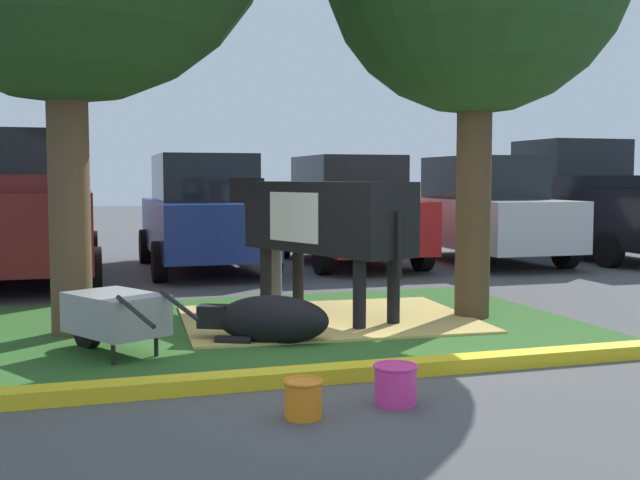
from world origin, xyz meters
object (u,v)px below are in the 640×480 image
at_px(bucket_orange, 303,398).
at_px(bucket_pink, 395,383).
at_px(wheelbarrow, 114,315).
at_px(sedan_silver, 482,211).
at_px(pickup_truck_black, 594,202).
at_px(sedan_red, 347,212).
at_px(cow_holstein, 320,218).
at_px(pickup_truck_maroon, 27,209).
at_px(calf_lying, 269,320).
at_px(person_handler, 272,242).
at_px(sedan_blue, 204,214).

distance_m(bucket_orange, bucket_pink, 0.73).
bearing_deg(wheelbarrow, sedan_silver, 41.01).
distance_m(bucket_pink, pickup_truck_black, 11.84).
xyz_separation_m(wheelbarrow, bucket_pink, (1.85, -2.13, -0.24)).
xyz_separation_m(wheelbarrow, sedan_silver, (7.13, 6.20, 0.60)).
bearing_deg(sedan_red, cow_holstein, -112.35).
relative_size(wheelbarrow, pickup_truck_maroon, 0.28).
xyz_separation_m(wheelbarrow, sedan_red, (4.53, 6.63, 0.60)).
relative_size(cow_holstein, sedan_silver, 0.68).
xyz_separation_m(cow_holstein, sedan_silver, (4.75, 4.81, -0.17)).
distance_m(calf_lying, person_handler, 2.52).
distance_m(sedan_blue, sedan_silver, 5.32).
bearing_deg(person_handler, bucket_pink, -92.78).
relative_size(cow_holstein, bucket_pink, 9.27).
distance_m(cow_holstein, bucket_pink, 3.70).
height_order(calf_lying, sedan_blue, sedan_blue).
bearing_deg(bucket_orange, sedan_blue, 85.46).
distance_m(calf_lying, pickup_truck_maroon, 6.65).
bearing_deg(wheelbarrow, pickup_truck_maroon, 99.83).
bearing_deg(calf_lying, wheelbarrow, -175.95).
bearing_deg(sedan_silver, sedan_blue, 176.85).
xyz_separation_m(person_handler, wheelbarrow, (-2.07, -2.49, -0.41)).
bearing_deg(cow_holstein, bucket_orange, -108.97).
distance_m(person_handler, bucket_pink, 4.67).
relative_size(sedan_blue, pickup_truck_black, 0.82).
distance_m(calf_lying, sedan_red, 7.25).
xyz_separation_m(bucket_orange, sedan_blue, (0.69, 8.74, 0.85)).
relative_size(calf_lying, bucket_orange, 4.70).
distance_m(cow_holstein, sedan_red, 5.67).
xyz_separation_m(sedan_silver, pickup_truck_black, (2.74, 0.32, 0.13)).
height_order(bucket_orange, pickup_truck_maroon, pickup_truck_maroon).
relative_size(wheelbarrow, sedan_blue, 0.35).
relative_size(pickup_truck_maroon, sedan_blue, 1.23).
bearing_deg(pickup_truck_maroon, sedan_silver, 0.07).
bearing_deg(pickup_truck_black, bucket_orange, -134.94).
bearing_deg(sedan_silver, bucket_orange, -125.39).
bearing_deg(wheelbarrow, bucket_pink, -49.15).
relative_size(person_handler, sedan_silver, 0.34).
bearing_deg(bucket_pink, cow_holstein, 81.42).
bearing_deg(bucket_orange, pickup_truck_maroon, 104.61).
bearing_deg(person_handler, pickup_truck_black, 27.30).
height_order(bucket_orange, sedan_blue, sedan_blue).
relative_size(cow_holstein, bucket_orange, 10.82).
bearing_deg(bucket_pink, wheelbarrow, 130.85).
height_order(cow_holstein, sedan_blue, sedan_blue).
distance_m(person_handler, sedan_silver, 6.28).
relative_size(wheelbarrow, bucket_orange, 5.49).
distance_m(bucket_orange, sedan_silver, 10.40).
bearing_deg(bucket_pink, sedan_silver, 57.63).
xyz_separation_m(calf_lying, bucket_pink, (0.38, -2.24, -0.09)).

